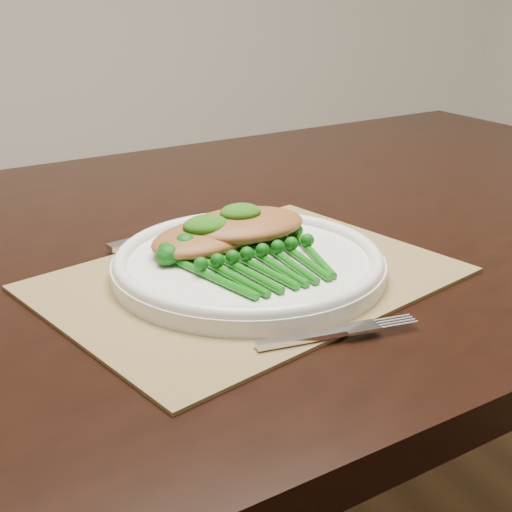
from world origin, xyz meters
name	(u,v)px	position (x,y,z in m)	size (l,w,h in m)	color
dining_table	(253,457)	(-0.10, -0.06, 0.38)	(1.72, 1.14, 0.75)	black
placemat	(249,278)	(-0.18, -0.23, 0.75)	(0.41, 0.30, 0.00)	olive
dinner_plate	(249,262)	(-0.18, -0.22, 0.77)	(0.29, 0.29, 0.03)	white
knife	(174,232)	(-0.21, -0.08, 0.76)	(0.22, 0.08, 0.01)	silver
fork	(348,330)	(-0.15, -0.39, 0.76)	(0.16, 0.02, 0.00)	silver
chicken_fillet_left	(203,238)	(-0.21, -0.18, 0.78)	(0.13, 0.09, 0.03)	brown
chicken_fillet_right	(244,225)	(-0.16, -0.17, 0.79)	(0.14, 0.10, 0.03)	brown
pesto_dollop_left	(206,225)	(-0.21, -0.18, 0.80)	(0.05, 0.04, 0.02)	#16460A
pesto_dollop_right	(240,212)	(-0.16, -0.17, 0.81)	(0.05, 0.04, 0.02)	#16460A
broccolini_bundle	(265,265)	(-0.17, -0.26, 0.78)	(0.17, 0.18, 0.04)	#0D5C0C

